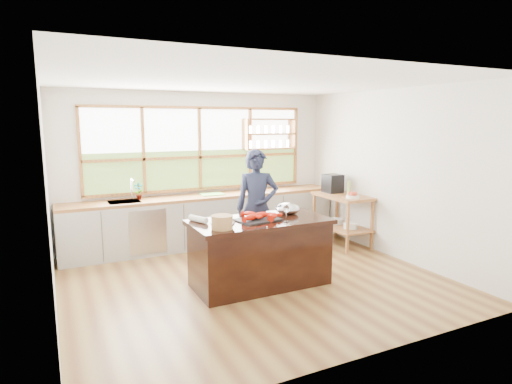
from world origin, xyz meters
TOP-DOWN VIEW (x-y plane):
  - ground_plane at (0.00, 0.00)m, footprint 5.00×5.00m
  - room_shell at (0.02, 0.51)m, footprint 5.02×4.52m
  - back_counter at (-0.02, 1.94)m, footprint 4.90×0.63m
  - right_shelf_unit at (2.19, 0.89)m, footprint 0.62×1.10m
  - island at (0.00, -0.20)m, footprint 1.85×0.90m
  - cook at (0.34, 0.58)m, footprint 0.75×0.62m
  - potted_plant at (-1.15, 2.00)m, footprint 0.17×0.13m
  - cutting_board at (0.12, 1.94)m, footprint 0.41×0.32m
  - espresso_machine at (2.19, 1.20)m, footprint 0.29×0.31m
  - wine_bottle at (2.24, 0.79)m, footprint 0.08×0.08m
  - fruit_bowl at (2.14, 0.56)m, footprint 0.22×0.22m
  - slate_board at (-0.04, -0.21)m, footprint 0.60×0.48m
  - lobster_pile at (-0.02, -0.21)m, footprint 0.52×0.44m
  - mixing_bowl_left at (-0.61, -0.40)m, footprint 0.30×0.30m
  - mixing_bowl_right at (0.52, -0.04)m, footprint 0.34×0.34m
  - wine_glass at (0.25, -0.45)m, footprint 0.08×0.08m
  - wicker_basket at (-0.63, -0.43)m, footprint 0.26×0.26m
  - parchment_roll at (-0.78, 0.04)m, footprint 0.19×0.31m

SIDE VIEW (x-z plane):
  - ground_plane at x=0.00m, z-range 0.00..0.00m
  - island at x=0.00m, z-range 0.00..0.90m
  - back_counter at x=-0.02m, z-range 0.00..0.90m
  - right_shelf_unit at x=2.19m, z-range 0.15..1.05m
  - cook at x=0.34m, z-range 0.00..1.78m
  - cutting_board at x=0.12m, z-range 0.90..0.91m
  - slate_board at x=-0.04m, z-range 0.90..0.92m
  - parchment_roll at x=-0.78m, z-range 0.90..0.98m
  - fruit_bowl at x=2.14m, z-range 0.89..1.00m
  - lobster_pile at x=-0.02m, z-range 0.92..1.00m
  - mixing_bowl_left at x=-0.61m, z-range 0.89..1.04m
  - mixing_bowl_right at x=0.52m, z-range 0.89..1.05m
  - wicker_basket at x=-0.63m, z-range 0.90..1.07m
  - wine_bottle at x=2.24m, z-range 0.90..1.16m
  - potted_plant at x=-1.15m, z-range 0.90..1.19m
  - wine_glass at x=0.25m, z-range 0.95..1.17m
  - espresso_machine at x=2.19m, z-range 0.90..1.23m
  - room_shell at x=0.02m, z-range 0.40..3.11m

